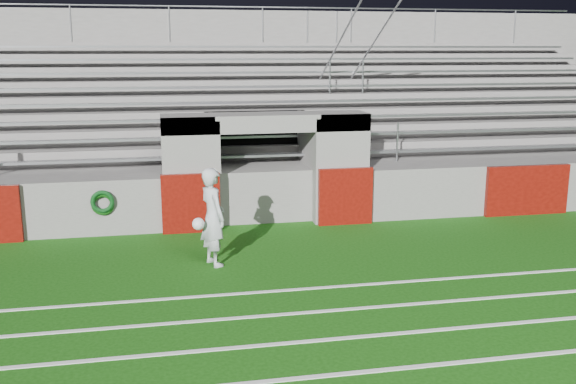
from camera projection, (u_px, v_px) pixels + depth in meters
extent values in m
plane|color=#134A0C|center=(296.00, 270.00, 12.06)|extent=(90.00, 90.00, 0.00)
cube|color=white|center=(360.00, 372.00, 8.23)|extent=(28.00, 0.09, 0.01)
cube|color=white|center=(339.00, 339.00, 9.19)|extent=(28.00, 0.09, 0.01)
cube|color=white|center=(322.00, 311.00, 10.14)|extent=(28.00, 0.09, 0.01)
cube|color=white|center=(308.00, 289.00, 11.10)|extent=(28.00, 0.09, 0.01)
cube|color=slate|center=(565.00, 186.00, 16.41)|extent=(10.60, 0.35, 1.25)
cube|color=slate|center=(189.00, 171.00, 14.79)|extent=(1.20, 1.00, 2.60)
cube|color=slate|center=(339.00, 166.00, 15.47)|extent=(1.20, 1.00, 2.60)
cube|color=black|center=(255.00, 159.00, 16.77)|extent=(2.60, 0.20, 2.50)
cube|color=slate|center=(215.00, 168.00, 15.50)|extent=(0.10, 2.20, 2.50)
cube|color=slate|center=(308.00, 165.00, 15.93)|extent=(0.10, 2.20, 2.50)
cube|color=slate|center=(265.00, 122.00, 14.89)|extent=(4.80, 1.00, 0.40)
cube|color=slate|center=(245.00, 150.00, 18.85)|extent=(26.00, 8.00, 0.20)
cube|color=slate|center=(245.00, 171.00, 18.98)|extent=(26.00, 8.00, 1.05)
cube|color=#4E0B06|center=(191.00, 203.00, 14.39)|extent=(1.30, 0.15, 1.35)
cube|color=#4E0B06|center=(345.00, 196.00, 15.07)|extent=(1.30, 0.15, 1.35)
cube|color=#4E0B06|center=(527.00, 190.00, 15.97)|extent=(2.20, 0.15, 1.25)
cube|color=gray|center=(260.00, 155.00, 15.98)|extent=(23.00, 0.28, 0.06)
cube|color=slate|center=(255.00, 151.00, 16.80)|extent=(24.00, 0.75, 0.38)
cube|color=gray|center=(255.00, 136.00, 16.61)|extent=(23.00, 0.28, 0.06)
cube|color=slate|center=(251.00, 140.00, 17.47)|extent=(24.00, 0.75, 0.76)
cube|color=gray|center=(251.00, 119.00, 17.25)|extent=(23.00, 0.28, 0.06)
cube|color=slate|center=(247.00, 130.00, 18.15)|extent=(24.00, 0.75, 1.14)
cube|color=gray|center=(247.00, 102.00, 17.88)|extent=(23.00, 0.28, 0.06)
cube|color=slate|center=(244.00, 120.00, 18.83)|extent=(24.00, 0.75, 1.52)
cube|color=gray|center=(244.00, 87.00, 18.52)|extent=(23.00, 0.28, 0.06)
cube|color=slate|center=(241.00, 112.00, 19.50)|extent=(24.00, 0.75, 1.90)
cube|color=gray|center=(240.00, 73.00, 19.15)|extent=(23.00, 0.28, 0.06)
cube|color=slate|center=(238.00, 103.00, 20.18)|extent=(24.00, 0.75, 2.28)
cube|color=gray|center=(237.00, 59.00, 19.79)|extent=(23.00, 0.28, 0.06)
cube|color=slate|center=(235.00, 96.00, 20.86)|extent=(24.00, 0.75, 2.66)
cube|color=gray|center=(234.00, 47.00, 20.42)|extent=(23.00, 0.28, 0.06)
cube|color=slate|center=(232.00, 92.00, 21.49)|extent=(26.00, 0.60, 5.29)
cylinder|color=#A5A8AD|center=(360.00, 143.00, 16.12)|extent=(0.05, 0.05, 1.00)
cylinder|color=#A5A8AD|center=(330.00, 77.00, 18.66)|extent=(0.05, 0.05, 1.00)
cylinder|color=#A5A8AD|center=(307.00, 26.00, 21.20)|extent=(0.05, 0.05, 1.00)
cylinder|color=#A5A8AD|center=(330.00, 59.00, 18.55)|extent=(0.05, 6.02, 3.08)
cylinder|color=#A5A8AD|center=(397.00, 142.00, 16.31)|extent=(0.05, 0.05, 1.00)
cylinder|color=#A5A8AD|center=(363.00, 77.00, 18.85)|extent=(0.05, 0.05, 1.00)
cylinder|color=#A5A8AD|center=(337.00, 27.00, 21.39)|extent=(0.05, 0.05, 1.00)
cylinder|color=#A5A8AD|center=(363.00, 59.00, 18.74)|extent=(0.05, 6.02, 3.08)
cylinder|color=#A5A8AD|center=(71.00, 23.00, 19.78)|extent=(0.05, 0.05, 1.10)
cylinder|color=#A5A8AD|center=(169.00, 24.00, 20.35)|extent=(0.05, 0.05, 1.10)
cylinder|color=#A5A8AD|center=(263.00, 25.00, 20.91)|extent=(0.05, 0.05, 1.10)
cylinder|color=#A5A8AD|center=(351.00, 25.00, 21.48)|extent=(0.05, 0.05, 1.10)
cylinder|color=#A5A8AD|center=(435.00, 26.00, 22.04)|extent=(0.05, 0.05, 1.10)
cylinder|color=#A5A8AD|center=(515.00, 26.00, 22.61)|extent=(0.05, 0.05, 1.10)
cylinder|color=#A5A8AD|center=(232.00, 7.00, 20.60)|extent=(24.00, 0.05, 0.05)
imported|color=silver|center=(213.00, 217.00, 12.17)|extent=(0.68, 0.81, 1.90)
sphere|color=white|center=(198.00, 224.00, 11.94)|extent=(0.23, 0.23, 0.23)
torus|color=#0D400C|center=(103.00, 204.00, 14.02)|extent=(0.50, 0.09, 0.50)
torus|color=#0B3B13|center=(102.00, 202.00, 13.96)|extent=(0.51, 0.10, 0.51)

